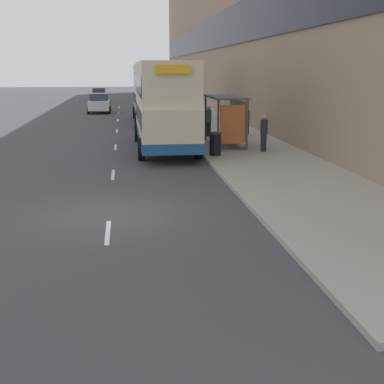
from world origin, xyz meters
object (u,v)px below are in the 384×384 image
car_2 (99,95)px  car_1 (143,93)px  pedestrian_2 (264,133)px  litter_bin (215,144)px  pedestrian_at_shelter (247,121)px  pedestrian_1 (209,121)px  double_decker_bus_ahead (152,92)px  car_3 (99,103)px  double_decker_bus_near (164,104)px  car_0 (146,99)px  bus_shelter (230,111)px

car_2 → car_1: bearing=-140.9°
pedestrian_2 → litter_bin: bearing=-161.4°
pedestrian_at_shelter → pedestrian_1: size_ratio=0.92×
double_decker_bus_ahead → pedestrian_2: 16.83m
car_3 → pedestrian_at_shelter: 21.61m
pedestrian_1 → pedestrian_2: 6.37m
double_decker_bus_ahead → pedestrian_2: bearing=-74.9°
double_decker_bus_ahead → car_1: bearing=89.1°
car_2 → car_3: size_ratio=1.00×
double_decker_bus_near → litter_bin: size_ratio=9.61×
car_3 → pedestrian_1: 21.14m
car_0 → car_3: (-4.56, -6.79, -0.01)m
car_0 → pedestrian_1: (2.52, -26.72, 0.16)m
double_decker_bus_near → pedestrian_1: 5.06m
double_decker_bus_ahead → car_2: (-5.12, 27.41, -1.46)m
double_decker_bus_ahead → car_3: size_ratio=2.30×
litter_bin → pedestrian_2: bearing=18.6°
bus_shelter → car_0: bearing=95.5°
car_0 → pedestrian_1: pedestrian_1 is taller
double_decker_bus_ahead → pedestrian_2: (4.37, -16.21, -1.26)m
car_0 → car_2: bearing=116.2°
pedestrian_1 → litter_bin: 7.03m
pedestrian_1 → pedestrian_at_shelter: bearing=11.8°
double_decker_bus_near → car_1: (0.67, 46.02, -1.45)m
car_1 → pedestrian_2: size_ratio=2.40×
car_2 → pedestrian_1: pedestrian_1 is taller
car_1 → pedestrian_2: pedestrian_2 is taller
bus_shelter → double_decker_bus_ahead: (-3.13, 14.12, 0.41)m
double_decker_bus_near → car_1: double_decker_bus_near is taller
double_decker_bus_ahead → car_2: double_decker_bus_ahead is taller
pedestrian_at_shelter → litter_bin: bearing=-113.1°
double_decker_bus_ahead → pedestrian_2: double_decker_bus_ahead is taller
car_3 → pedestrian_at_shelter: (9.47, -19.42, 0.09)m
bus_shelter → car_3: size_ratio=0.96×
double_decker_bus_near → pedestrian_2: double_decker_bus_near is taller
double_decker_bus_near → double_decker_bus_ahead: size_ratio=1.00×
double_decker_bus_ahead → car_0: bearing=89.4°
double_decker_bus_ahead → car_3: bearing=114.0°
bus_shelter → car_0: (-2.96, 30.77, -0.99)m
car_2 → pedestrian_1: (7.82, -37.48, 0.21)m
car_3 → litter_bin: bearing=103.2°
bus_shelter → pedestrian_2: size_ratio=2.43×
car_3 → litter_bin: (6.29, -26.89, -0.20)m
car_2 → car_3: (0.74, -17.56, 0.04)m
double_decker_bus_ahead → litter_bin: double_decker_bus_ahead is taller
pedestrian_1 → litter_bin: bearing=-96.5°
car_2 → pedestrian_at_shelter: bearing=105.4°
litter_bin → car_0: bearing=92.9°
car_1 → pedestrian_2: bearing=-85.4°
bus_shelter → car_3: 25.14m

